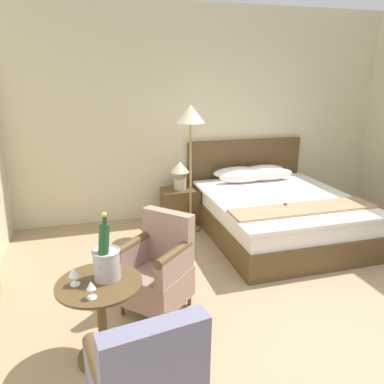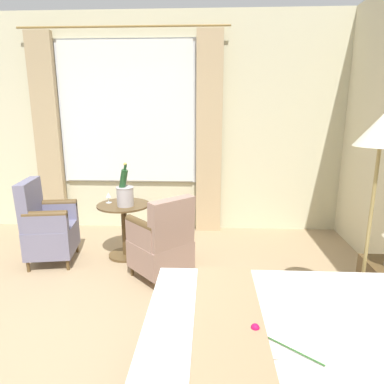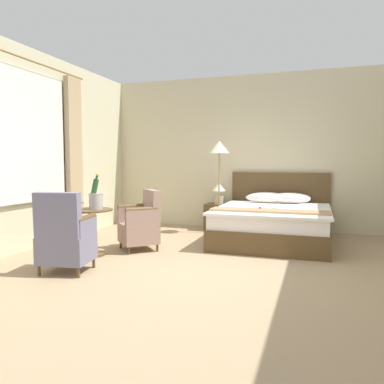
{
  "view_description": "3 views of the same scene",
  "coord_description": "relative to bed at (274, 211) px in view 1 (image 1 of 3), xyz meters",
  "views": [
    {
      "loc": [
        -1.77,
        -2.34,
        2.11
      ],
      "look_at": [
        -0.77,
        1.18,
        0.96
      ],
      "focal_mm": 35.0,
      "sensor_mm": 36.0,
      "label": 1
    },
    {
      "loc": [
        2.11,
        1.17,
        1.78
      ],
      "look_at": [
        -0.91,
        1.02,
        1.04
      ],
      "focal_mm": 32.0,
      "sensor_mm": 36.0,
      "label": 2
    },
    {
      "loc": [
        1.29,
        -4.44,
        1.33
      ],
      "look_at": [
        -0.58,
        1.17,
        0.87
      ],
      "focal_mm": 35.0,
      "sensor_mm": 36.0,
      "label": 3
    }
  ],
  "objects": [
    {
      "name": "wine_glass_near_edge",
      "position": [
        -2.45,
        -2.01,
        0.42
      ],
      "size": [
        0.07,
        0.07,
        0.13
      ],
      "color": "white",
      "rests_on": "side_table_round"
    },
    {
      "name": "armchair_by_window",
      "position": [
        -1.86,
        -1.29,
        0.07
      ],
      "size": [
        0.75,
        0.75,
        0.92
      ],
      "color": "brown",
      "rests_on": "ground"
    },
    {
      "name": "wine_glass_near_bucket",
      "position": [
        -2.56,
        -1.81,
        0.43
      ],
      "size": [
        0.08,
        0.08,
        0.14
      ],
      "color": "white",
      "rests_on": "side_table_round"
    },
    {
      "name": "bed",
      "position": [
        0.0,
        0.0,
        0.0
      ],
      "size": [
        1.87,
        2.26,
        1.14
      ],
      "color": "brown",
      "rests_on": "ground"
    },
    {
      "name": "nightstand",
      "position": [
        -1.14,
        0.72,
        -0.07
      ],
      "size": [
        0.54,
        0.39,
        0.52
      ],
      "color": "brown",
      "rests_on": "ground"
    },
    {
      "name": "floor_lamp_brass",
      "position": [
        -1.07,
        0.43,
        1.16
      ],
      "size": [
        0.38,
        0.38,
        1.74
      ],
      "color": "#9A834A",
      "rests_on": "ground"
    },
    {
      "name": "champagne_bucket",
      "position": [
        -2.33,
        -1.78,
        0.49
      ],
      "size": [
        0.21,
        0.21,
        0.51
      ],
      "color": "#B1ABB0",
      "rests_on": "side_table_round"
    },
    {
      "name": "ground_plane",
      "position": [
        -0.62,
        -1.97,
        -0.33
      ],
      "size": [
        7.62,
        7.62,
        0.0
      ],
      "primitive_type": "plane",
      "color": "tan"
    },
    {
      "name": "wall_headboard_side",
      "position": [
        -0.62,
        1.14,
        1.2
      ],
      "size": [
        5.84,
        0.12,
        3.07
      ],
      "color": "beige",
      "rests_on": "ground"
    },
    {
      "name": "bedside_lamp",
      "position": [
        -1.14,
        0.72,
        0.44
      ],
      "size": [
        0.27,
        0.27,
        0.41
      ],
      "color": "#BEB19F",
      "rests_on": "nightstand"
    },
    {
      "name": "side_table_round",
      "position": [
        -2.39,
        -1.82,
        0.05
      ],
      "size": [
        0.63,
        0.63,
        0.66
      ],
      "color": "brown",
      "rests_on": "ground"
    }
  ]
}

